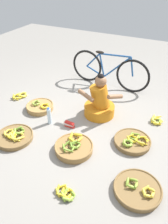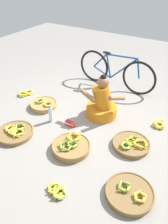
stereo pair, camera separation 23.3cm
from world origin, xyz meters
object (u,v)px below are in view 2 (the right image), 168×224
banana_basket_mid_right (131,144)px  water_bottle (51,114)px  banana_basket_front_center (44,105)px  loose_bananas_front_left (26,93)px  loose_bananas_back_left (57,192)px  packet_carton_stack (70,124)px  banana_basket_near_bicycle (130,193)px  vendor_woman_front (102,103)px  bicycle_leaning (115,71)px  banana_basket_back_center (71,146)px  banana_basket_near_vendor (15,132)px  loose_bananas_mid_left (159,125)px

banana_basket_mid_right → water_bottle: size_ratio=1.77×
banana_basket_front_center → banana_basket_mid_right: (1.74, -0.14, -0.01)m
loose_bananas_front_left → loose_bananas_back_left: bearing=-38.0°
loose_bananas_back_left → banana_basket_front_center: bearing=134.8°
packet_carton_stack → banana_basket_near_bicycle: bearing=-28.1°
banana_basket_mid_right → loose_bananas_back_left: banana_basket_mid_right is taller
banana_basket_near_bicycle → banana_basket_mid_right: bearing=110.1°
packet_carton_stack → water_bottle: bearing=-169.5°
vendor_woman_front → loose_bananas_back_left: bearing=-80.2°
bicycle_leaning → banana_basket_front_center: bearing=-119.5°
loose_bananas_front_left → packet_carton_stack: 1.36m
bicycle_leaning → banana_basket_mid_right: bicycle_leaning is taller
banana_basket_back_center → loose_bananas_back_left: bearing=-68.9°
banana_basket_near_vendor → loose_bananas_mid_left: banana_basket_near_vendor is taller
packet_carton_stack → vendor_woman_front: bearing=60.5°
banana_basket_mid_right → banana_basket_near_vendor: (-1.61, -0.69, 0.00)m
water_bottle → packet_carton_stack: size_ratio=1.71×
banana_basket_front_center → water_bottle: size_ratio=1.59×
banana_basket_back_center → banana_basket_mid_right: size_ratio=1.01×
bicycle_leaning → water_bottle: size_ratio=5.57×
loose_bananas_back_left → packet_carton_stack: bearing=117.6°
banana_basket_near_bicycle → loose_bananas_front_left: size_ratio=1.78×
vendor_woman_front → banana_basket_mid_right: (0.72, -0.46, -0.20)m
banana_basket_mid_right → packet_carton_stack: banana_basket_mid_right is taller
vendor_woman_front → banana_basket_mid_right: bearing=-32.3°
banana_basket_near_bicycle → loose_bananas_back_left: 0.83m
banana_basket_near_vendor → banana_basket_near_bicycle: bearing=-2.3°
banana_basket_mid_right → banana_basket_near_bicycle: bearing=-69.9°
banana_basket_near_bicycle → water_bottle: water_bottle is taller
packet_carton_stack → banana_basket_front_center: bearing=164.2°
banana_basket_mid_right → packet_carton_stack: size_ratio=3.02×
banana_basket_front_center → water_bottle: (0.39, -0.27, 0.09)m
banana_basket_front_center → packet_carton_stack: 0.75m
banana_basket_near_vendor → banana_basket_front_center: bearing=98.6°
vendor_woman_front → banana_basket_near_bicycle: size_ratio=1.36×
bicycle_leaning → banana_basket_near_vendor: bicycle_leaning is taller
loose_bananas_back_left → packet_carton_stack: 1.25m
banana_basket_front_center → banana_basket_near_bicycle: 2.21m
vendor_woman_front → packet_carton_stack: vendor_woman_front is taller
bicycle_leaning → banana_basket_near_vendor: size_ratio=3.05×
vendor_woman_front → water_bottle: vendor_woman_front is taller
banana_basket_back_center → loose_bananas_mid_left: 1.49m
banana_basket_back_center → banana_basket_near_vendor: bearing=-168.6°
banana_basket_front_center → packet_carton_stack: banana_basket_front_center is taller
loose_bananas_mid_left → water_bottle: water_bottle is taller
banana_basket_back_center → packet_carton_stack: 0.54m
bicycle_leaning → banana_basket_near_bicycle: size_ratio=3.02×
loose_bananas_front_left → banana_basket_mid_right: bearing=-7.4°
banana_basket_back_center → loose_bananas_mid_left: (0.92, 1.18, -0.03)m
banana_basket_mid_right → loose_bananas_back_left: size_ratio=1.94×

